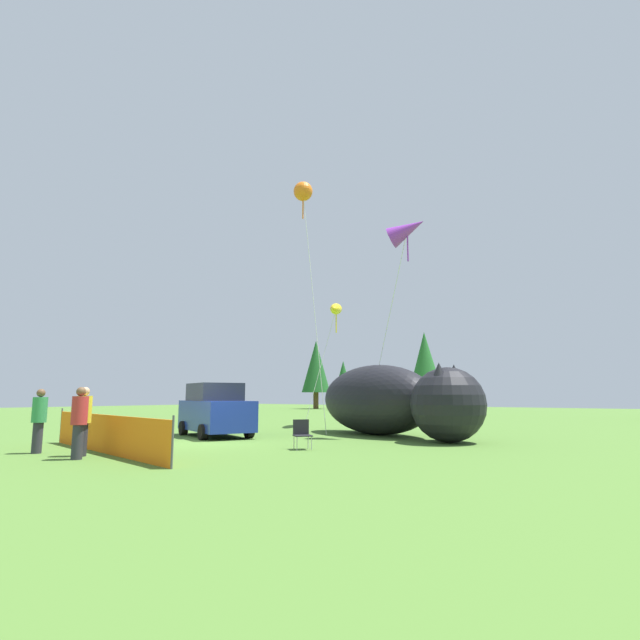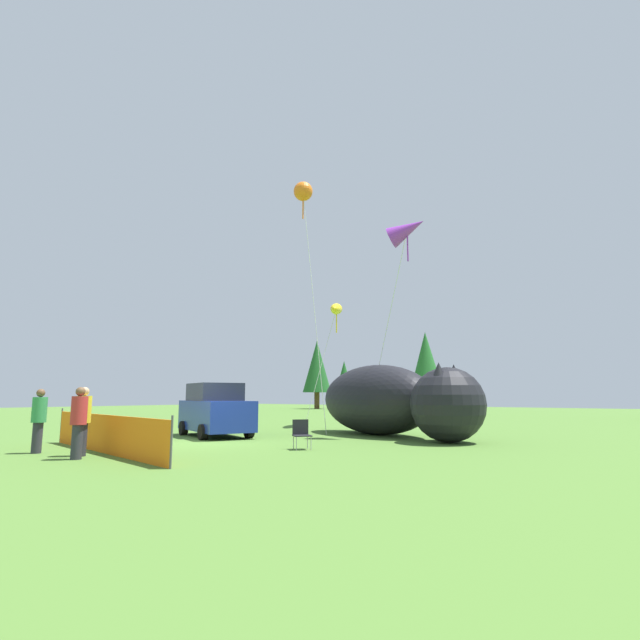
# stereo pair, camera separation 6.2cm
# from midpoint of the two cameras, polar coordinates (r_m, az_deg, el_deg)

# --- Properties ---
(ground_plane) EXTENTS (120.00, 120.00, 0.00)m
(ground_plane) POSITION_cam_midpoint_polar(r_m,az_deg,el_deg) (18.01, -13.43, -13.48)
(ground_plane) COLOR #4C752D
(parked_car) EXTENTS (4.57, 3.27, 2.09)m
(parked_car) POSITION_cam_midpoint_polar(r_m,az_deg,el_deg) (20.56, -11.78, -10.08)
(parked_car) COLOR navy
(parked_car) RESTS_ON ground
(folding_chair) EXTENTS (0.73, 0.73, 0.87)m
(folding_chair) POSITION_cam_midpoint_polar(r_m,az_deg,el_deg) (15.43, -2.02, -12.71)
(folding_chair) COLOR black
(folding_chair) RESTS_ON ground
(inflatable_cat) EXTENTS (8.77, 5.48, 2.87)m
(inflatable_cat) POSITION_cam_midpoint_polar(r_m,az_deg,el_deg) (20.44, 7.95, -9.32)
(inflatable_cat) COLOR black
(inflatable_cat) RESTS_ON ground
(safety_fence) EXTENTS (8.31, 1.56, 1.16)m
(safety_fence) POSITION_cam_midpoint_polar(r_m,az_deg,el_deg) (15.68, -23.33, -11.84)
(safety_fence) COLOR orange
(safety_fence) RESTS_ON ground
(spectator_in_red_shirt) EXTENTS (0.40, 0.40, 1.81)m
(spectator_in_red_shirt) POSITION_cam_midpoint_polar(r_m,az_deg,el_deg) (14.35, -25.76, -10.21)
(spectator_in_red_shirt) COLOR #2D2D38
(spectator_in_red_shirt) RESTS_ON ground
(spectator_in_black_shirt) EXTENTS (0.39, 0.39, 1.78)m
(spectator_in_black_shirt) POSITION_cam_midpoint_polar(r_m,az_deg,el_deg) (16.35, -29.37, -9.72)
(spectator_in_black_shirt) COLOR #2D2D38
(spectator_in_black_shirt) RESTS_ON ground
(spectator_in_white_shirt) EXTENTS (0.40, 0.40, 1.82)m
(spectator_in_white_shirt) POSITION_cam_midpoint_polar(r_m,az_deg,el_deg) (15.06, -25.36, -10.10)
(spectator_in_white_shirt) COLOR #2D2D38
(spectator_in_white_shirt) RESTS_ON ground
(kite_orange_flower) EXTENTS (1.55, 0.87, 11.25)m
(kite_orange_flower) POSITION_cam_midpoint_polar(r_m,az_deg,el_deg) (23.48, -1.85, 14.36)
(kite_orange_flower) COLOR silver
(kite_orange_flower) RESTS_ON ground
(kite_purple_delta) EXTENTS (3.71, 1.69, 8.84)m
(kite_purple_delta) POSITION_cam_midpoint_polar(r_m,az_deg,el_deg) (20.56, 10.01, 10.07)
(kite_purple_delta) COLOR silver
(kite_purple_delta) RESTS_ON ground
(kite_yellow_hero) EXTENTS (2.08, 3.33, 6.81)m
(kite_yellow_hero) POSITION_cam_midpoint_polar(r_m,az_deg,el_deg) (26.98, 1.95, 1.24)
(kite_yellow_hero) COLOR silver
(kite_yellow_hero) RESTS_ON ground
(horizon_tree_west) EXTENTS (2.30, 2.30, 5.49)m
(horizon_tree_west) POSITION_cam_midpoint_polar(r_m,az_deg,el_deg) (56.79, 2.82, -6.83)
(horizon_tree_west) COLOR brown
(horizon_tree_west) RESTS_ON ground
(horizon_tree_mid) EXTENTS (3.50, 3.50, 8.35)m
(horizon_tree_mid) POSITION_cam_midpoint_polar(r_m,az_deg,el_deg) (61.66, -0.32, -5.35)
(horizon_tree_mid) COLOR brown
(horizon_tree_mid) RESTS_ON ground
(horizon_tree_northeast) EXTENTS (3.63, 3.63, 8.67)m
(horizon_tree_northeast) POSITION_cam_midpoint_polar(r_m,az_deg,el_deg) (56.91, 12.04, -4.69)
(horizon_tree_northeast) COLOR brown
(horizon_tree_northeast) RESTS_ON ground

